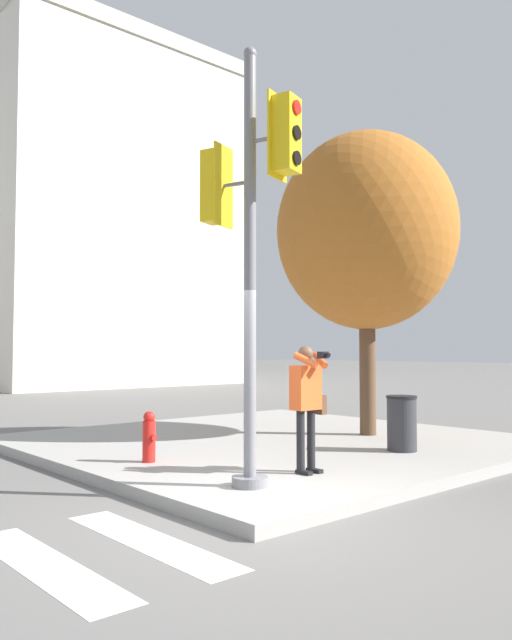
{
  "coord_description": "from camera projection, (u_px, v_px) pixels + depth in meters",
  "views": [
    {
      "loc": [
        -4.37,
        -4.88,
        1.78
      ],
      "look_at": [
        0.79,
        0.93,
        2.16
      ],
      "focal_mm": 35.0,
      "sensor_mm": 36.0,
      "label": 1
    }
  ],
  "objects": [
    {
      "name": "street_tree",
      "position": [
        366.0,
        232.0,
        12.12
      ],
      "size": [
        3.49,
        3.49,
        5.86
      ],
      "color": "brown",
      "rests_on": "sidewalk_corner"
    },
    {
      "name": "trash_bin",
      "position": [
        402.0,
        423.0,
        10.03
      ],
      "size": [
        0.49,
        0.49,
        0.88
      ],
      "color": "#2D2D33",
      "rests_on": "sidewalk_corner"
    },
    {
      "name": "building_right",
      "position": [
        89.0,
        224.0,
        35.01
      ],
      "size": [
        13.29,
        13.29,
        17.7
      ],
      "color": "beige",
      "rests_on": "ground_plane"
    },
    {
      "name": "person_photographer",
      "position": [
        307.0,
        397.0,
        8.27
      ],
      "size": [
        0.58,
        0.54,
        1.68
      ],
      "color": "black",
      "rests_on": "sidewalk_corner"
    },
    {
      "name": "traffic_signal_pole",
      "position": [
        250.0,
        222.0,
        7.54
      ],
      "size": [
        0.68,
        1.31,
        5.34
      ],
      "color": "slate",
      "rests_on": "sidewalk_corner"
    },
    {
      "name": "sidewalk_corner",
      "position": [
        274.0,
        443.0,
        11.39
      ],
      "size": [
        8.0,
        8.0,
        0.16
      ],
      "color": "#9E9B96",
      "rests_on": "ground_plane"
    },
    {
      "name": "fire_hydrant",
      "position": [
        149.0,
        437.0,
        9.03
      ],
      "size": [
        0.19,
        0.25,
        0.73
      ],
      "color": "red",
      "rests_on": "sidewalk_corner"
    },
    {
      "name": "ground_plane",
      "position": [
        259.0,
        522.0,
        6.46
      ],
      "size": [
        160.0,
        160.0,
        0.0
      ],
      "primitive_type": "plane",
      "color": "slate"
    }
  ]
}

